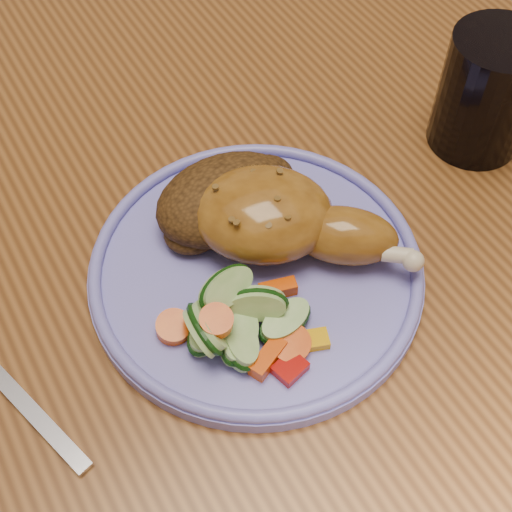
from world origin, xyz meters
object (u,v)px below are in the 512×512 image
Objects in this scene: plate at (256,272)px; chair_far at (59,38)px; drinking_glass at (487,93)px; fork at (15,394)px; dining_table at (252,242)px.

chair_far is at bearing 86.32° from plate.
chair_far reaches higher than plate.
plate is 0.26m from drinking_glass.
chair_far is at bearing 106.66° from drinking_glass.
chair_far is 6.02× the size of fork.
fork is at bearing -108.92° from chair_far.
fork is 1.39× the size of drinking_glass.
drinking_glass reaches higher than fork.
dining_table is 0.25m from drinking_glass.
plate is 1.73× the size of fork.
fork is at bearing -159.99° from dining_table.
drinking_glass reaches higher than plate.
dining_table is 1.54× the size of chair_far.
fork is (-0.24, -0.71, 0.26)m from chair_far.
dining_table is 0.27m from fork.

